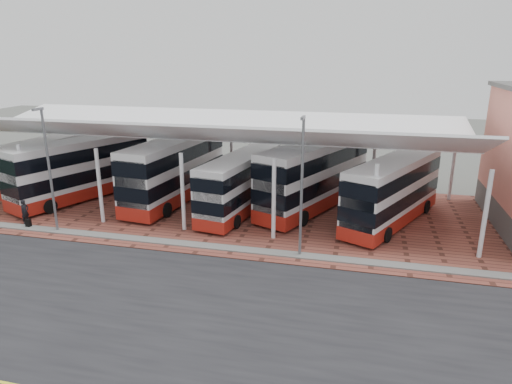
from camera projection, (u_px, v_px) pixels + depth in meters
ground at (236, 309)px, 20.90m from camera, size 140.00×140.00×0.00m
road at (230, 320)px, 19.97m from camera, size 120.00×14.00×0.02m
forecourt at (313, 217)px, 32.52m from camera, size 72.00×16.00×0.06m
north_kerb at (265, 252)px, 26.64m from camera, size 120.00×0.80×0.14m
canopy at (209, 130)px, 33.51m from camera, size 37.00×11.63×7.07m
lamp_west at (49, 167)px, 28.62m from camera, size 0.16×0.90×8.07m
lamp_east at (302, 184)px, 25.00m from camera, size 0.16×0.90×8.07m
bus_0 at (60, 162)px, 39.13m from camera, size 3.66×10.95×4.43m
bus_1 at (81, 170)px, 35.98m from camera, size 6.76×11.60×4.72m
bus_2 at (175, 170)px, 35.47m from camera, size 4.08×12.06×4.87m
bus_3 at (241, 184)px, 32.97m from camera, size 3.97×10.40×4.19m
bus_4 at (315, 176)px, 33.70m from camera, size 7.28×12.12×4.95m
bus_5 at (393, 192)px, 30.71m from camera, size 6.81×10.75×4.42m
pedestrian at (25, 212)px, 30.94m from camera, size 0.48×0.66×1.68m
suitcase at (28, 223)px, 30.37m from camera, size 0.34×0.24×0.58m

